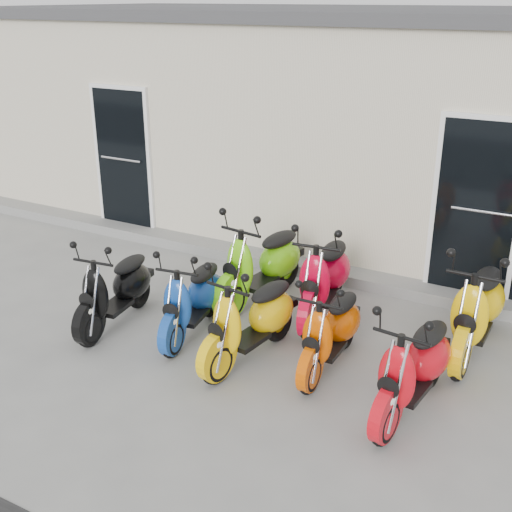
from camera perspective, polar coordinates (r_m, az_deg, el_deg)
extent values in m
plane|color=gray|center=(7.27, -2.28, -7.06)|extent=(80.00, 80.00, 0.00)
cube|color=beige|center=(11.29, 11.47, 11.82)|extent=(14.00, 6.00, 3.20)
cube|color=#3F3F42|center=(11.13, 12.16, 20.35)|extent=(14.20, 6.20, 0.16)
cube|color=gray|center=(8.85, 4.40, -0.99)|extent=(14.00, 0.40, 0.15)
cube|color=black|center=(10.25, -11.74, 8.82)|extent=(1.07, 0.08, 2.22)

